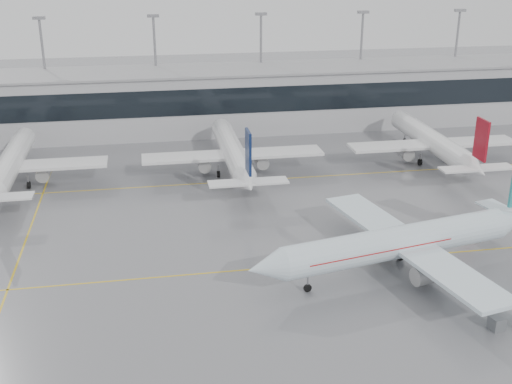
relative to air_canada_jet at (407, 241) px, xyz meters
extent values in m
plane|color=slate|center=(-14.75, 3.58, -3.89)|extent=(320.00, 320.00, 0.00)
cube|color=gold|center=(-14.75, 3.58, -3.89)|extent=(120.00, 0.25, 0.01)
cube|color=gold|center=(-14.75, 33.58, -3.89)|extent=(120.00, 0.25, 0.01)
cube|color=gold|center=(-44.75, 18.58, -3.89)|extent=(0.25, 60.00, 0.01)
cube|color=#A4A4A8|center=(-14.75, 65.58, 2.11)|extent=(180.00, 15.00, 12.00)
cube|color=black|center=(-14.75, 58.03, 3.61)|extent=(180.00, 0.20, 5.00)
cube|color=gray|center=(-14.75, 65.58, 8.31)|extent=(182.00, 16.00, 0.40)
cylinder|color=gray|center=(-47.75, 71.58, 7.11)|extent=(0.50, 0.50, 22.00)
cube|color=gray|center=(-47.75, 71.58, 18.41)|extent=(2.40, 1.00, 0.60)
cylinder|color=gray|center=(-25.75, 71.58, 7.11)|extent=(0.50, 0.50, 22.00)
cube|color=gray|center=(-25.75, 71.58, 18.41)|extent=(2.40, 1.00, 0.60)
cylinder|color=gray|center=(-3.75, 71.58, 7.11)|extent=(0.50, 0.50, 22.00)
cube|color=gray|center=(-3.75, 71.58, 18.41)|extent=(2.40, 1.00, 0.60)
cylinder|color=gray|center=(18.25, 71.58, 7.11)|extent=(0.50, 0.50, 22.00)
cube|color=gray|center=(18.25, 71.58, 18.41)|extent=(2.40, 1.00, 0.60)
cylinder|color=gray|center=(40.25, 71.58, 7.11)|extent=(0.50, 0.50, 22.00)
cube|color=gray|center=(40.25, 71.58, 18.41)|extent=(2.40, 1.00, 0.60)
cylinder|color=silver|center=(-1.24, -0.26, 0.07)|extent=(28.65, 9.56, 3.74)
cone|color=silver|center=(-17.13, -3.63, 0.07)|extent=(4.69, 4.48, 3.74)
cube|color=silver|center=(0.23, 0.05, -0.33)|extent=(11.29, 31.23, 0.45)
cylinder|color=#A3A3A3|center=(0.73, -4.75, -1.83)|extent=(3.96, 2.80, 2.10)
cylinder|color=#A3A3A3|center=(-1.25, 4.64, -1.83)|extent=(3.96, 2.80, 2.10)
cylinder|color=gray|center=(-12.24, -2.59, -2.62)|extent=(0.20, 0.20, 1.64)
cylinder|color=black|center=(-12.24, -2.59, -3.44)|extent=(0.94, 0.48, 0.90)
cylinder|color=gray|center=(1.75, -2.29, -2.52)|extent=(0.24, 0.24, 1.64)
cylinder|color=black|center=(1.75, -2.29, -3.34)|extent=(1.17, 0.67, 1.10)
cylinder|color=gray|center=(0.67, 2.80, -2.52)|extent=(0.24, 0.24, 1.64)
cylinder|color=black|center=(0.67, 2.80, -3.34)|extent=(1.17, 0.67, 1.10)
cube|color=#B70F0F|center=(-4.17, -0.88, 0.27)|extent=(18.39, 7.42, 0.12)
cylinder|color=silver|center=(-49.75, 38.58, -0.09)|extent=(3.59, 27.36, 3.59)
cone|color=silver|center=(-49.75, 54.26, -0.09)|extent=(3.59, 4.00, 3.59)
cube|color=silver|center=(-49.75, 37.08, -0.49)|extent=(29.64, 5.00, 0.45)
cylinder|color=#A3A3A3|center=(-44.95, 37.58, -1.99)|extent=(2.10, 3.60, 2.10)
cylinder|color=gray|center=(-49.75, 49.26, -2.66)|extent=(0.20, 0.20, 1.56)
cylinder|color=black|center=(-49.75, 49.26, -3.44)|extent=(0.30, 0.90, 0.90)
cylinder|color=gray|center=(-47.15, 36.08, -2.56)|extent=(0.24, 0.24, 1.56)
cylinder|color=black|center=(-47.15, 36.08, -3.34)|extent=(0.45, 1.10, 1.10)
cylinder|color=silver|center=(-14.75, 38.58, -0.09)|extent=(3.59, 27.36, 3.59)
cone|color=silver|center=(-14.75, 54.26, -0.09)|extent=(3.59, 4.00, 3.59)
cone|color=silver|center=(-14.75, 22.10, -0.09)|extent=(3.59, 5.60, 3.59)
cube|color=silver|center=(-14.75, 37.08, -0.49)|extent=(29.64, 5.00, 0.45)
cube|color=silver|center=(-14.75, 21.90, 0.21)|extent=(11.40, 2.80, 0.25)
cube|color=#0D1C44|center=(-14.75, 21.70, 4.77)|extent=(0.35, 3.60, 6.12)
cylinder|color=#A3A3A3|center=(-19.55, 37.58, -1.99)|extent=(2.10, 3.60, 2.10)
cylinder|color=#A3A3A3|center=(-9.95, 37.58, -1.99)|extent=(2.10, 3.60, 2.10)
cylinder|color=gray|center=(-14.75, 49.26, -2.66)|extent=(0.20, 0.20, 1.56)
cylinder|color=black|center=(-14.75, 49.26, -3.44)|extent=(0.30, 0.90, 0.90)
cylinder|color=gray|center=(-17.35, 36.08, -2.56)|extent=(0.24, 0.24, 1.56)
cylinder|color=black|center=(-17.35, 36.08, -3.34)|extent=(0.45, 1.10, 1.10)
cylinder|color=gray|center=(-12.15, 36.08, -2.56)|extent=(0.24, 0.24, 1.56)
cylinder|color=black|center=(-12.15, 36.08, -3.34)|extent=(0.45, 1.10, 1.10)
cylinder|color=silver|center=(20.25, 38.58, -0.09)|extent=(3.59, 27.36, 3.59)
cone|color=silver|center=(20.25, 54.26, -0.09)|extent=(3.59, 4.00, 3.59)
cone|color=silver|center=(20.25, 22.10, -0.09)|extent=(3.59, 5.60, 3.59)
cube|color=silver|center=(20.25, 37.08, -0.49)|extent=(29.64, 5.00, 0.45)
cube|color=silver|center=(20.25, 21.90, 0.21)|extent=(11.40, 2.80, 0.25)
cube|color=maroon|center=(20.25, 21.70, 4.77)|extent=(0.35, 3.60, 6.12)
cylinder|color=#A3A3A3|center=(15.45, 37.58, -1.99)|extent=(2.10, 3.60, 2.10)
cylinder|color=#A3A3A3|center=(25.05, 37.58, -1.99)|extent=(2.10, 3.60, 2.10)
cylinder|color=gray|center=(20.25, 49.26, -2.66)|extent=(0.20, 0.20, 1.56)
cylinder|color=black|center=(20.25, 49.26, -3.44)|extent=(0.30, 0.90, 0.90)
cylinder|color=gray|center=(17.65, 36.08, -2.56)|extent=(0.24, 0.24, 1.56)
cylinder|color=black|center=(17.65, 36.08, -3.34)|extent=(0.45, 1.10, 1.10)
cylinder|color=gray|center=(22.85, 36.08, -2.56)|extent=(0.24, 0.24, 1.56)
cylinder|color=black|center=(22.85, 36.08, -3.34)|extent=(0.45, 1.10, 1.10)
cube|color=slate|center=(4.33, -12.99, -3.20)|extent=(1.60, 1.53, 1.37)
camera|label=1|loc=(-28.59, -62.32, 31.64)|focal=45.00mm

